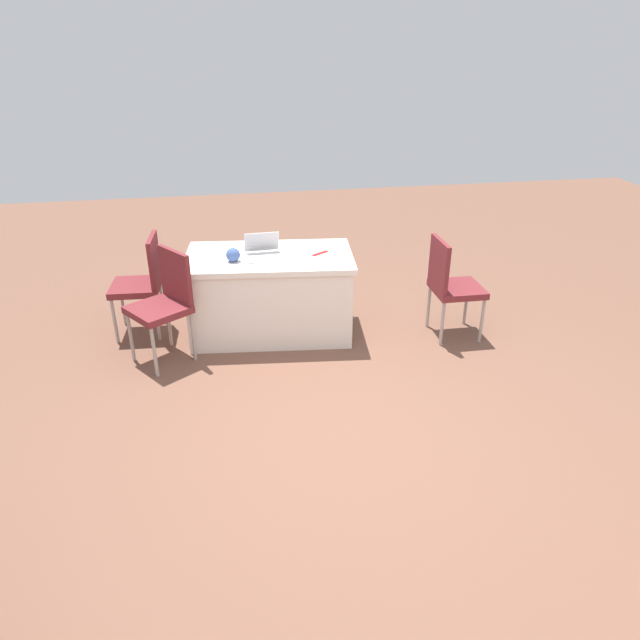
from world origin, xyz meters
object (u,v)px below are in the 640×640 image
table_foreground (271,294)px  laptop_silver (263,253)px  chair_near_front (451,282)px  scissors_red (320,253)px  chair_tucked_right (165,299)px  chair_tucked_left (143,279)px  yarn_ball (233,255)px

table_foreground → laptop_silver: size_ratio=4.81×
table_foreground → chair_near_front: 1.67m
table_foreground → scissors_red: bearing=174.4°
chair_near_front → laptop_silver: laptop_silver is taller
chair_tucked_right → chair_near_front: bearing=-125.8°
chair_near_front → chair_tucked_left: size_ratio=1.00×
chair_tucked_left → scissors_red: bearing=-95.0°
table_foreground → chair_tucked_left: bearing=-9.7°
yarn_ball → scissors_red: 0.79m
chair_tucked_left → chair_near_front: bearing=-98.0°
laptop_silver → chair_tucked_right: bearing=16.6°
chair_tucked_left → scissors_red: (-1.63, 0.24, 0.24)m
scissors_red → chair_tucked_left: bearing=-42.1°
chair_tucked_left → yarn_ball: 0.94m
chair_near_front → chair_tucked_right: bearing=-89.4°
chair_tucked_right → yarn_ball: bearing=-103.4°
table_foreground → yarn_ball: yarn_ball is taller
chair_near_front → laptop_silver: 1.73m
chair_near_front → chair_tucked_right: 2.55m
laptop_silver → yarn_ball: bearing=11.3°
chair_tucked_right → scissors_red: bearing=-113.0°
table_foreground → chair_tucked_left: size_ratio=1.69×
table_foreground → scissors_red: (-0.46, 0.05, 0.39)m
table_foreground → yarn_ball: bearing=18.7°
chair_tucked_right → laptop_silver: (-0.87, -0.31, 0.25)m
laptop_silver → scissors_red: 0.52m
table_foreground → laptop_silver: bearing=37.1°
chair_tucked_right → yarn_ball: chair_tucked_right is taller
chair_tucked_right → yarn_ball: (-0.60, -0.24, 0.27)m
chair_near_front → chair_tucked_left: chair_tucked_left is taller
chair_near_front → chair_tucked_right: (2.55, -0.02, 0.02)m
scissors_red → yarn_ball: bearing=-28.9°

